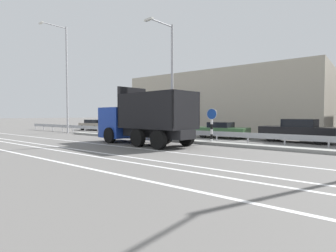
{
  "coord_description": "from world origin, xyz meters",
  "views": [
    {
      "loc": [
        9.33,
        -12.25,
        1.86
      ],
      "look_at": [
        -1.34,
        1.25,
        1.14
      ],
      "focal_mm": 28.0,
      "sensor_mm": 36.0,
      "label": 1
    }
  ],
  "objects_px": {
    "street_lamp_0": "(65,75)",
    "parked_car_3": "(222,130)",
    "parked_car_2": "(167,127)",
    "parked_car_4": "(298,131)",
    "parked_car_0": "(94,125)",
    "parked_car_1": "(125,126)",
    "median_road_sign": "(212,125)",
    "street_lamp_1": "(170,76)",
    "dump_truck": "(136,124)"
  },
  "relations": [
    {
      "from": "street_lamp_0",
      "to": "parked_car_0",
      "type": "bearing_deg",
      "value": 116.41
    },
    {
      "from": "parked_car_0",
      "to": "parked_car_2",
      "type": "xyz_separation_m",
      "value": [
        11.7,
        -0.08,
        0.07
      ]
    },
    {
      "from": "street_lamp_0",
      "to": "parked_car_3",
      "type": "distance_m",
      "value": 16.62
    },
    {
      "from": "median_road_sign",
      "to": "parked_car_0",
      "type": "relative_size",
      "value": 0.56
    },
    {
      "from": "median_road_sign",
      "to": "dump_truck",
      "type": "bearing_deg",
      "value": -148.49
    },
    {
      "from": "street_lamp_1",
      "to": "parked_car_0",
      "type": "xyz_separation_m",
      "value": [
        -15.96,
        5.11,
        -3.95
      ]
    },
    {
      "from": "parked_car_0",
      "to": "dump_truck",
      "type": "bearing_deg",
      "value": 62.09
    },
    {
      "from": "street_lamp_1",
      "to": "parked_car_0",
      "type": "relative_size",
      "value": 2.03
    },
    {
      "from": "parked_car_0",
      "to": "parked_car_2",
      "type": "distance_m",
      "value": 11.7
    },
    {
      "from": "median_road_sign",
      "to": "street_lamp_0",
      "type": "distance_m",
      "value": 17.23
    },
    {
      "from": "street_lamp_1",
      "to": "street_lamp_0",
      "type": "bearing_deg",
      "value": -179.07
    },
    {
      "from": "street_lamp_1",
      "to": "parked_car_3",
      "type": "distance_m",
      "value": 6.41
    },
    {
      "from": "dump_truck",
      "to": "parked_car_0",
      "type": "xyz_separation_m",
      "value": [
        -14.99,
        7.54,
        -0.6
      ]
    },
    {
      "from": "dump_truck",
      "to": "parked_car_3",
      "type": "height_order",
      "value": "dump_truck"
    },
    {
      "from": "dump_truck",
      "to": "street_lamp_0",
      "type": "bearing_deg",
      "value": 85.2
    },
    {
      "from": "street_lamp_0",
      "to": "parked_car_2",
      "type": "xyz_separation_m",
      "value": [
        9.06,
        5.25,
        -5.18
      ]
    },
    {
      "from": "street_lamp_1",
      "to": "parked_car_1",
      "type": "distance_m",
      "value": 11.21
    },
    {
      "from": "parked_car_2",
      "to": "parked_car_4",
      "type": "bearing_deg",
      "value": -91.49
    },
    {
      "from": "median_road_sign",
      "to": "street_lamp_1",
      "type": "distance_m",
      "value": 4.72
    },
    {
      "from": "median_road_sign",
      "to": "parked_car_0",
      "type": "xyz_separation_m",
      "value": [
        -19.2,
        4.96,
        -0.52
      ]
    },
    {
      "from": "parked_car_0",
      "to": "parked_car_2",
      "type": "height_order",
      "value": "parked_car_2"
    },
    {
      "from": "parked_car_2",
      "to": "parked_car_3",
      "type": "xyz_separation_m",
      "value": [
        5.9,
        -0.26,
        -0.08
      ]
    },
    {
      "from": "median_road_sign",
      "to": "parked_car_1",
      "type": "xyz_separation_m",
      "value": [
        -12.74,
        4.28,
        -0.55
      ]
    },
    {
      "from": "parked_car_3",
      "to": "parked_car_2",
      "type": "bearing_deg",
      "value": -96.13
    },
    {
      "from": "parked_car_0",
      "to": "parked_car_1",
      "type": "relative_size",
      "value": 0.83
    },
    {
      "from": "street_lamp_0",
      "to": "street_lamp_1",
      "type": "distance_m",
      "value": 13.38
    },
    {
      "from": "parked_car_0",
      "to": "parked_car_3",
      "type": "relative_size",
      "value": 0.96
    },
    {
      "from": "street_lamp_0",
      "to": "parked_car_3",
      "type": "height_order",
      "value": "street_lamp_0"
    },
    {
      "from": "parked_car_0",
      "to": "parked_car_3",
      "type": "distance_m",
      "value": 17.6
    },
    {
      "from": "dump_truck",
      "to": "parked_car_2",
      "type": "distance_m",
      "value": 8.18
    },
    {
      "from": "street_lamp_1",
      "to": "parked_car_3",
      "type": "height_order",
      "value": "street_lamp_1"
    },
    {
      "from": "median_road_sign",
      "to": "parked_car_4",
      "type": "distance_m",
      "value": 6.25
    },
    {
      "from": "parked_car_1",
      "to": "parked_car_0",
      "type": "bearing_deg",
      "value": 85.61
    },
    {
      "from": "street_lamp_0",
      "to": "parked_car_4",
      "type": "height_order",
      "value": "street_lamp_0"
    },
    {
      "from": "street_lamp_0",
      "to": "parked_car_2",
      "type": "relative_size",
      "value": 2.48
    },
    {
      "from": "street_lamp_0",
      "to": "parked_car_0",
      "type": "xyz_separation_m",
      "value": [
        -2.65,
        5.33,
        -5.26
      ]
    },
    {
      "from": "median_road_sign",
      "to": "parked_car_3",
      "type": "relative_size",
      "value": 0.54
    },
    {
      "from": "median_road_sign",
      "to": "parked_car_2",
      "type": "height_order",
      "value": "median_road_sign"
    },
    {
      "from": "street_lamp_0",
      "to": "parked_car_4",
      "type": "bearing_deg",
      "value": 13.92
    },
    {
      "from": "parked_car_2",
      "to": "median_road_sign",
      "type": "bearing_deg",
      "value": -123.86
    },
    {
      "from": "parked_car_3",
      "to": "parked_car_0",
      "type": "bearing_deg",
      "value": -94.69
    },
    {
      "from": "dump_truck",
      "to": "street_lamp_1",
      "type": "bearing_deg",
      "value": -16.29
    },
    {
      "from": "median_road_sign",
      "to": "parked_car_4",
      "type": "bearing_deg",
      "value": 49.49
    },
    {
      "from": "parked_car_4",
      "to": "parked_car_2",
      "type": "bearing_deg",
      "value": 93.05
    },
    {
      "from": "parked_car_0",
      "to": "parked_car_4",
      "type": "bearing_deg",
      "value": 88.25
    },
    {
      "from": "street_lamp_1",
      "to": "parked_car_0",
      "type": "height_order",
      "value": "street_lamp_1"
    },
    {
      "from": "parked_car_2",
      "to": "street_lamp_1",
      "type": "bearing_deg",
      "value": -140.57
    },
    {
      "from": "dump_truck",
      "to": "parked_car_2",
      "type": "relative_size",
      "value": 1.71
    },
    {
      "from": "parked_car_3",
      "to": "parked_car_4",
      "type": "relative_size",
      "value": 0.86
    },
    {
      "from": "parked_car_2",
      "to": "parked_car_4",
      "type": "height_order",
      "value": "parked_car_4"
    }
  ]
}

